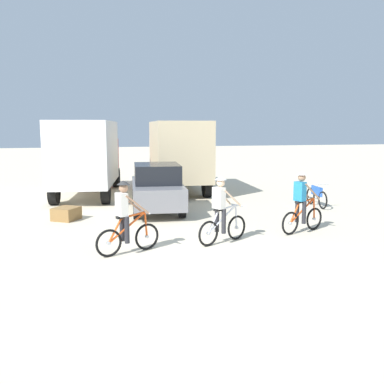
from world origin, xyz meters
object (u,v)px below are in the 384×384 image
Objects in this scene: cyclist_cowboy_hat at (221,212)px; cyclist_orange_shirt at (126,220)px; box_truck_avon_van at (87,154)px; supply_crate at (66,214)px; box_truck_tan_camper at (177,152)px; cyclist_near_camera at (302,204)px; sedan_parked at (157,188)px; bicycle_spare at (317,197)px.

cyclist_orange_shirt is at bearing -171.39° from cyclist_cowboy_hat.
cyclist_orange_shirt is at bearing -84.44° from box_truck_avon_van.
cyclist_orange_shirt is 2.34× the size of supply_crate.
cyclist_cowboy_hat is at bearing -43.52° from supply_crate.
supply_crate is (-0.72, -5.16, -1.66)m from box_truck_avon_van.
cyclist_near_camera is (1.87, -9.24, -1.03)m from box_truck_tan_camper.
cyclist_orange_shirt and cyclist_near_camera have the same top height.
box_truck_avon_van is 5.11m from sedan_parked.
bicycle_spare is at bearing 39.42° from cyclist_cowboy_hat.
cyclist_cowboy_hat is (2.55, 0.39, 0.00)m from cyclist_orange_shirt.
cyclist_cowboy_hat is 5.83m from supply_crate.
bicycle_spare is at bearing 55.15° from cyclist_near_camera.
supply_crate is (-3.20, -0.81, -0.67)m from sedan_parked.
supply_crate is at bearing -97.92° from box_truck_avon_van.
cyclist_cowboy_hat reaches higher than supply_crate.
box_truck_tan_camper is 7.84m from supply_crate.
box_truck_tan_camper reaches higher than cyclist_near_camera.
bicycle_spare is at bearing -51.25° from box_truck_tan_camper.
bicycle_spare is (2.57, 3.70, -0.45)m from cyclist_near_camera.
box_truck_avon_van is 3.85× the size of cyclist_near_camera.
box_truck_avon_van reaches higher than cyclist_orange_shirt.
box_truck_avon_van is at bearing -170.94° from box_truck_tan_camper.
cyclist_near_camera is (3.64, -4.21, -0.04)m from sedan_parked.
supply_crate is at bearing 110.62° from cyclist_orange_shirt.
box_truck_tan_camper is at bearing 9.06° from box_truck_avon_van.
cyclist_orange_shirt is 1.00× the size of cyclist_cowboy_hat.
cyclist_near_camera is (6.12, -8.56, -1.03)m from box_truck_avon_van.
cyclist_orange_shirt is 1.05× the size of bicycle_spare.
cyclist_orange_shirt is (-1.55, -5.18, -0.04)m from sedan_parked.
box_truck_avon_van is 9.84m from cyclist_cowboy_hat.
box_truck_avon_van is 3.85× the size of cyclist_cowboy_hat.
cyclist_near_camera is (2.64, 0.59, 0.00)m from cyclist_cowboy_hat.
supply_crate is at bearing 136.48° from cyclist_cowboy_hat.
supply_crate is (-4.97, -5.84, -1.66)m from box_truck_tan_camper.
box_truck_tan_camper is 9.48m from cyclist_near_camera.
box_truck_avon_van is at bearing 119.68° from sedan_parked.
box_truck_avon_van reaches higher than sedan_parked.
box_truck_tan_camper is (4.25, 0.68, 0.00)m from box_truck_avon_van.
cyclist_cowboy_hat is at bearing -167.43° from cyclist_near_camera.
sedan_parked is at bearing -60.32° from box_truck_avon_van.
box_truck_tan_camper reaches higher than supply_crate.
box_truck_avon_van is 10.57m from cyclist_near_camera.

